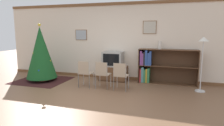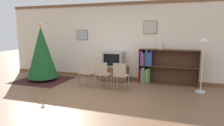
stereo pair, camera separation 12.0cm
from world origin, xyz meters
name	(u,v)px [view 2 (the right image)]	position (x,y,z in m)	size (l,w,h in m)	color
ground_plane	(82,102)	(0.00, 0.00, 0.00)	(24.00, 24.00, 0.00)	brown
wall_back	(115,41)	(0.00, 2.63, 1.35)	(8.62, 0.11, 2.70)	silver
area_rug	(43,80)	(-2.29, 1.53, 0.00)	(1.74, 1.61, 0.01)	#381919
christmas_tree	(42,52)	(-2.29, 1.53, 0.98)	(1.03, 1.03, 1.96)	maroon
tv_console	(114,73)	(0.07, 2.30, 0.25)	(0.97, 0.51, 0.50)	#4C311E
television	(114,59)	(0.07, 2.30, 0.76)	(0.68, 0.50, 0.52)	#9E9E99
folding_chair_left	(85,72)	(-0.49, 1.20, 0.47)	(0.40, 0.40, 0.82)	tan
folding_chair_center	(102,73)	(0.07, 1.20, 0.47)	(0.40, 0.40, 0.82)	tan
folding_chair_right	(120,75)	(0.63, 1.20, 0.47)	(0.40, 0.40, 0.82)	tan
bookshelf	(157,67)	(1.55, 2.39, 0.56)	(1.87, 0.36, 1.14)	brown
vase	(160,45)	(1.62, 2.43, 1.27)	(0.10, 0.10, 0.26)	silver
standing_lamp	(203,50)	(2.84, 1.79, 1.20)	(0.28, 0.28, 1.56)	silver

